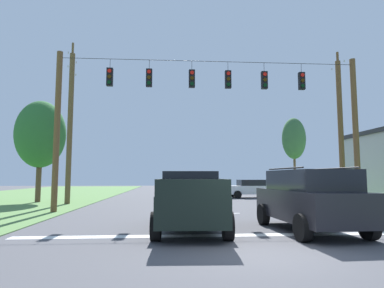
# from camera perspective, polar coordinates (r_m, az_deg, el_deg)

# --- Properties ---
(ground_plane) EXTENTS (120.00, 120.00, 0.00)m
(ground_plane) POSITION_cam_1_polar(r_m,az_deg,el_deg) (8.28, 12.05, -17.82)
(ground_plane) COLOR #47474C
(stop_bar_stripe) EXTENTS (13.60, 0.45, 0.01)m
(stop_bar_stripe) POSITION_cam_1_polar(r_m,az_deg,el_deg) (10.52, 8.40, -15.22)
(stop_bar_stripe) COLOR white
(stop_bar_stripe) RESTS_ON ground
(lane_dash_0) EXTENTS (2.50, 0.15, 0.01)m
(lane_dash_0) POSITION_cam_1_polar(r_m,az_deg,el_deg) (16.38, 3.81, -11.81)
(lane_dash_0) COLOR white
(lane_dash_0) RESTS_ON ground
(lane_dash_1) EXTENTS (2.50, 0.15, 0.01)m
(lane_dash_1) POSITION_cam_1_polar(r_m,az_deg,el_deg) (23.95, 1.29, -9.87)
(lane_dash_1) COLOR white
(lane_dash_1) RESTS_ON ground
(lane_dash_2) EXTENTS (2.50, 0.15, 0.01)m
(lane_dash_2) POSITION_cam_1_polar(r_m,az_deg,el_deg) (31.97, -0.06, -8.81)
(lane_dash_2) COLOR white
(lane_dash_2) RESTS_ON ground
(overhead_signal_span) EXTENTS (16.07, 0.31, 8.24)m
(overhead_signal_span) POSITION_cam_1_polar(r_m,az_deg,el_deg) (17.53, 3.18, 4.37)
(overhead_signal_span) COLOR brown
(overhead_signal_span) RESTS_ON ground
(pickup_truck) EXTENTS (2.45, 5.47, 1.95)m
(pickup_truck) POSITION_cam_1_polar(r_m,az_deg,el_deg) (11.33, -0.30, -9.68)
(pickup_truck) COLOR black
(pickup_truck) RESTS_ON ground
(suv_black) EXTENTS (2.40, 4.89, 2.05)m
(suv_black) POSITION_cam_1_polar(r_m,az_deg,el_deg) (11.58, 19.41, -8.81)
(suv_black) COLOR black
(suv_black) RESTS_ON ground
(distant_car_crossing_white) EXTENTS (4.40, 2.22, 1.52)m
(distant_car_crossing_white) POSITION_cam_1_polar(r_m,az_deg,el_deg) (28.83, 10.10, -7.51)
(distant_car_crossing_white) COLOR silver
(distant_car_crossing_white) RESTS_ON ground
(distant_car_oncoming) EXTENTS (4.32, 2.05, 1.52)m
(distant_car_oncoming) POSITION_cam_1_polar(r_m,az_deg,el_deg) (31.34, 20.59, -7.08)
(distant_car_oncoming) COLOR navy
(distant_car_oncoming) RESTS_ON ground
(utility_pole_mid_right) EXTENTS (0.34, 1.75, 10.23)m
(utility_pole_mid_right) POSITION_cam_1_polar(r_m,az_deg,el_deg) (24.22, 24.17, 2.33)
(utility_pole_mid_right) COLOR brown
(utility_pole_mid_right) RESTS_ON ground
(utility_pole_near_left) EXTENTS (0.34, 1.93, 10.78)m
(utility_pole_near_left) POSITION_cam_1_polar(r_m,az_deg,el_deg) (23.35, -20.21, 3.27)
(utility_pole_near_left) COLOR brown
(utility_pole_near_left) RESTS_ON ground
(tree_roadside_right) EXTENTS (3.40, 3.40, 7.11)m
(tree_roadside_right) POSITION_cam_1_polar(r_m,az_deg,el_deg) (25.67, -24.56, 1.49)
(tree_roadside_right) COLOR brown
(tree_roadside_right) RESTS_ON ground
(tree_roadside_far_right) EXTENTS (2.54, 2.54, 8.18)m
(tree_roadside_far_right) POSITION_cam_1_polar(r_m,az_deg,el_deg) (37.87, 17.09, 0.86)
(tree_roadside_far_right) COLOR brown
(tree_roadside_far_right) RESTS_ON ground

